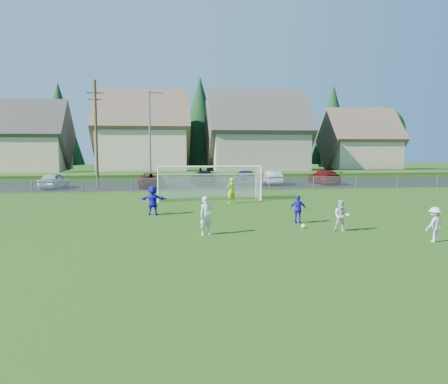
{
  "coord_description": "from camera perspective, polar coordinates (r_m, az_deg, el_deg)",
  "views": [
    {
      "loc": [
        -3.2,
        -15.43,
        3.9
      ],
      "look_at": [
        0.0,
        8.0,
        1.4
      ],
      "focal_mm": 35.0,
      "sensor_mm": 36.0,
      "label": 1
    }
  ],
  "objects": [
    {
      "name": "ground",
      "position": [
        16.23,
        3.86,
        -7.88
      ],
      "size": [
        160.0,
        160.0,
        0.0
      ],
      "primitive_type": "plane",
      "color": "#193D0C",
      "rests_on": "ground"
    },
    {
      "name": "asphalt_lot",
      "position": [
        43.22,
        -3.5,
        0.85
      ],
      "size": [
        60.0,
        60.0,
        0.0
      ],
      "primitive_type": "plane",
      "color": "black",
      "rests_on": "ground"
    },
    {
      "name": "grass_embankment",
      "position": [
        50.65,
        -4.14,
        2.06
      ],
      "size": [
        70.0,
        6.0,
        0.8
      ],
      "primitive_type": "cube",
      "color": "#1E420F",
      "rests_on": "ground"
    },
    {
      "name": "soccer_ball",
      "position": [
        21.15,
        10.34,
        -4.39
      ],
      "size": [
        0.22,
        0.22,
        0.22
      ],
      "primitive_type": "sphere",
      "color": "white",
      "rests_on": "ground"
    },
    {
      "name": "player_white_a",
      "position": [
        19.18,
        -2.35,
        -3.12
      ],
      "size": [
        0.73,
        0.61,
        1.7
      ],
      "primitive_type": "imported",
      "rotation": [
        0.0,
        0.0,
        0.38
      ],
      "color": "silver",
      "rests_on": "ground"
    },
    {
      "name": "player_white_b",
      "position": [
        20.61,
        15.08,
        -3.02
      ],
      "size": [
        0.86,
        0.77,
        1.46
      ],
      "primitive_type": "imported",
      "rotation": [
        0.0,
        0.0,
        -0.37
      ],
      "color": "silver",
      "rests_on": "ground"
    },
    {
      "name": "player_white_c",
      "position": [
        19.76,
        25.81,
        -3.83
      ],
      "size": [
        1.06,
        0.82,
        1.44
      ],
      "primitive_type": "imported",
      "rotation": [
        0.0,
        0.0,
        3.48
      ],
      "color": "silver",
      "rests_on": "ground"
    },
    {
      "name": "player_blue_a",
      "position": [
        22.37,
        9.67,
        -2.24
      ],
      "size": [
        0.91,
        0.64,
        1.43
      ],
      "primitive_type": "imported",
      "rotation": [
        0.0,
        0.0,
        2.75
      ],
      "color": "#1B13B9",
      "rests_on": "ground"
    },
    {
      "name": "player_blue_b",
      "position": [
        25.03,
        -9.27,
        -1.08
      ],
      "size": [
        1.62,
        0.82,
        1.67
      ],
      "primitive_type": "imported",
      "rotation": [
        0.0,
        0.0,
        2.92
      ],
      "color": "#1B13B9",
      "rests_on": "ground"
    },
    {
      "name": "goalkeeper",
      "position": [
        29.74,
        0.96,
        0.18
      ],
      "size": [
        0.75,
        0.64,
        1.73
      ],
      "primitive_type": "imported",
      "rotation": [
        0.0,
        0.0,
        3.57
      ],
      "color": "#C5D519",
      "rests_on": "ground"
    },
    {
      "name": "car_a",
      "position": [
        43.18,
        -21.34,
        1.4
      ],
      "size": [
        2.17,
        4.39,
        1.44
      ],
      "primitive_type": "imported",
      "rotation": [
        0.0,
        0.0,
        3.03
      ],
      "color": "#B8BCC1",
      "rests_on": "ground"
    },
    {
      "name": "car_c",
      "position": [
        41.94,
        -9.55,
        1.57
      ],
      "size": [
        2.71,
        5.17,
        1.39
      ],
      "primitive_type": "imported",
      "rotation": [
        0.0,
        0.0,
        3.22
      ],
      "color": "#4D0811",
      "rests_on": "ground"
    },
    {
      "name": "car_d",
      "position": [
        43.41,
        -2.7,
        1.83
      ],
      "size": [
        2.47,
        5.12,
        1.44
      ],
      "primitive_type": "imported",
      "rotation": [
        0.0,
        0.0,
        3.24
      ],
      "color": "black",
      "rests_on": "ground"
    },
    {
      "name": "car_e",
      "position": [
        43.76,
        2.83,
        1.95
      ],
      "size": [
        2.14,
        4.74,
        1.58
      ],
      "primitive_type": "imported",
      "rotation": [
        0.0,
        0.0,
        3.08
      ],
      "color": "navy",
      "rests_on": "ground"
    },
    {
      "name": "car_f",
      "position": [
        44.54,
        6.38,
        1.89
      ],
      "size": [
        1.92,
        4.42,
        1.41
      ],
      "primitive_type": "imported",
      "rotation": [
        0.0,
        0.0,
        3.04
      ],
      "color": "silver",
      "rests_on": "ground"
    },
    {
      "name": "car_g",
      "position": [
        46.12,
        12.92,
        1.93
      ],
      "size": [
        2.19,
        5.05,
        1.45
      ],
      "primitive_type": "imported",
      "rotation": [
        0.0,
        0.0,
        3.17
      ],
      "color": "#610B0A",
      "rests_on": "ground"
    },
    {
      "name": "soccer_goal",
      "position": [
        31.72,
        -1.97,
        1.92
      ],
      "size": [
        7.42,
        1.9,
        2.5
      ],
      "color": "white",
      "rests_on": "ground"
    },
    {
      "name": "chainlink_fence",
      "position": [
        37.7,
        -2.88,
        1.05
      ],
      "size": [
        52.06,
        0.06,
        1.2
      ],
      "color": "gray",
      "rests_on": "ground"
    },
    {
      "name": "streetlight",
      "position": [
        41.46,
        -9.58,
        7.25
      ],
      "size": [
        1.38,
        0.18,
        9.0
      ],
      "color": "slate",
      "rests_on": "ground"
    },
    {
      "name": "utility_pole",
      "position": [
        42.91,
        -16.36,
        7.46
      ],
      "size": [
        1.6,
        0.26,
        10.0
      ],
      "color": "#473321",
      "rests_on": "ground"
    },
    {
      "name": "houses_row",
      "position": [
        58.22,
        -2.7,
        9.41
      ],
      "size": [
        53.9,
        11.45,
        13.27
      ],
      "color": "tan",
      "rests_on": "ground"
    },
    {
      "name": "tree_row",
      "position": [
        64.37,
        -4.04,
        8.7
      ],
      "size": [
        65.98,
        12.36,
        13.8
      ],
      "color": "#382616",
      "rests_on": "ground"
    }
  ]
}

